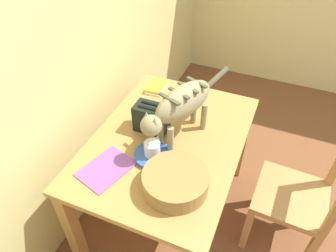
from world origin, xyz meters
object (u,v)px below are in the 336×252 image
wooden_chair_near (299,196)px  magazine (106,169)px  book_stack (156,87)px  wicker_basket (175,181)px  dining_table (168,149)px  toaster (151,118)px  cat (181,105)px  coffee_mug (152,148)px  saucer_bowl (153,155)px

wooden_chair_near → magazine: bearing=116.8°
book_stack → wicker_basket: 0.88m
book_stack → wicker_basket: bearing=-149.3°
dining_table → toaster: size_ratio=6.00×
cat → magazine: bearing=76.0°
book_stack → wooden_chair_near: 1.17m
toaster → wooden_chair_near: 1.00m
wicker_basket → wooden_chair_near: bearing=-56.3°
wooden_chair_near → wicker_basket: bearing=126.5°
book_stack → wooden_chair_near: wooden_chair_near is taller
coffee_mug → magazine: (-0.18, 0.19, -0.07)m
book_stack → magazine: bearing=-175.3°
cat → saucer_bowl: cat is taller
coffee_mug → wicker_basket: size_ratio=0.39×
cat → toaster: cat is taller
saucer_bowl → coffee_mug: 0.05m
cat → coffee_mug: 0.28m
cat → wooden_chair_near: size_ratio=0.70×
coffee_mug → toaster: 0.24m
coffee_mug → dining_table: bearing=-7.2°
magazine → wicker_basket: bearing=-68.8°
book_stack → wicker_basket: wicker_basket is taller
cat → magazine: size_ratio=2.31×
saucer_bowl → book_stack: book_stack is taller
dining_table → book_stack: book_stack is taller
cat → book_stack: (0.41, 0.34, -0.23)m
wooden_chair_near → coffee_mug: bearing=111.2°
saucer_bowl → wooden_chair_near: 0.92m
dining_table → cat: bearing=-61.4°
saucer_bowl → coffee_mug: size_ratio=1.59×
magazine → dining_table: bearing=-15.1°
magazine → cat: bearing=-19.3°
coffee_mug → wicker_basket: bearing=-127.5°
toaster → magazine: bearing=167.2°
cat → coffee_mug: size_ratio=5.00×
dining_table → coffee_mug: (-0.17, 0.02, 0.16)m
saucer_bowl → book_stack: (0.61, 0.26, 0.00)m
coffee_mug → wooden_chair_near: bearing=-71.5°
cat → toaster: (0.01, 0.19, -0.16)m
dining_table → saucer_bowl: (-0.17, 0.02, 0.10)m
dining_table → wicker_basket: (-0.32, -0.17, 0.14)m
magazine → book_stack: book_stack is taller
cat → wooden_chair_near: bearing=-152.2°
coffee_mug → magazine: bearing=132.9°
wooden_chair_near → cat: bearing=98.7°
cat → book_stack: 0.58m
saucer_bowl → magazine: bearing=132.4°
saucer_bowl → magazine: (-0.18, 0.19, -0.01)m
coffee_mug → magazine: size_ratio=0.46×
saucer_bowl → toaster: (0.21, 0.10, 0.07)m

